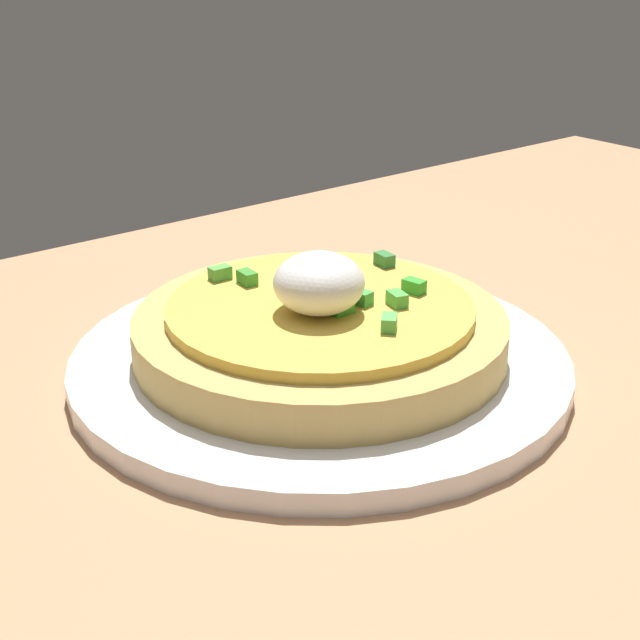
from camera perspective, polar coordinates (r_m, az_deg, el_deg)
The scene contains 3 objects.
dining_table at distance 49.75cm, azimuth 5.85°, elevation -7.07°, with size 127.70×75.95×2.02cm, color tan.
plate at distance 53.43cm, azimuth -0.00°, elevation -2.61°, with size 28.89×28.89×1.31cm, color white.
pizza at distance 52.39cm, azimuth 0.01°, elevation -0.38°, with size 21.50×21.50×6.43cm.
Camera 1 is at (30.35, 30.19, 26.35)cm, focal length 51.24 mm.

